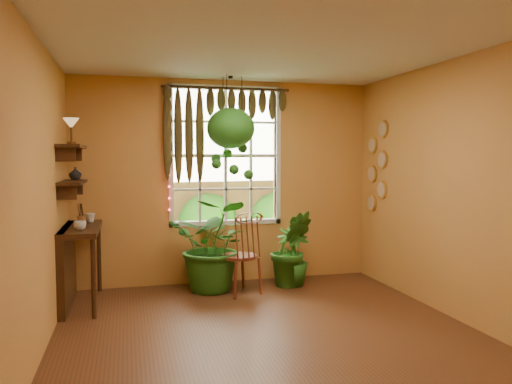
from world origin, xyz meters
TOP-DOWN VIEW (x-y plane):
  - floor at (0.00, 0.00)m, footprint 4.50×4.50m
  - ceiling at (0.00, 0.00)m, footprint 4.50×4.50m
  - wall_back at (0.00, 2.25)m, footprint 4.00×0.00m
  - wall_left at (-2.00, 0.00)m, footprint 0.00×4.50m
  - wall_right at (2.00, 0.00)m, footprint 0.00×4.50m
  - window at (0.00, 2.28)m, footprint 1.52×0.10m
  - valance_vine at (-0.08, 2.16)m, footprint 1.70×0.12m
  - string_lights at (-0.76, 2.19)m, footprint 0.03×0.03m
  - wall_plates at (1.98, 1.79)m, footprint 0.04×0.32m
  - counter_ledge at (-1.91, 1.60)m, footprint 0.40×1.20m
  - shelf_lower at (-1.88, 1.60)m, footprint 0.25×0.90m
  - shelf_upper at (-1.88, 1.60)m, footprint 0.25×0.90m
  - backyard at (0.24, 6.87)m, footprint 14.00×10.00m
  - windsor_chair at (0.05, 1.58)m, footprint 0.57×0.59m
  - potted_plant_left at (-0.24, 1.81)m, footprint 1.33×1.26m
  - potted_plant_mid at (0.77, 1.78)m, footprint 0.57×0.47m
  - potted_plant_right at (0.79, 1.81)m, footprint 0.44×0.44m
  - hanging_basket at (-0.01, 1.89)m, footprint 0.60×0.60m
  - cup_a at (-1.78, 1.28)m, footprint 0.16×0.16m
  - cup_b at (-1.72, 1.96)m, footprint 0.14×0.14m
  - brush_jar at (-1.80, 1.68)m, footprint 0.09×0.09m
  - shelf_vase at (-1.87, 1.87)m, footprint 0.19×0.19m
  - tiffany_lamp at (-1.86, 1.44)m, footprint 0.17×0.17m

SIDE VIEW (x-z plane):
  - floor at x=0.00m, z-range 0.00..0.00m
  - windsor_chair at x=0.05m, z-range -0.25..0.93m
  - potted_plant_right at x=0.79m, z-range 0.00..0.76m
  - potted_plant_mid at x=0.77m, z-range 0.00..0.99m
  - counter_ledge at x=-1.91m, z-range 0.10..1.00m
  - potted_plant_left at x=-0.24m, z-range 0.00..1.18m
  - cup_a at x=-1.78m, z-range 0.90..1.00m
  - cup_b at x=-1.72m, z-range 0.90..1.01m
  - brush_jar at x=-1.80m, z-range 0.87..1.19m
  - backyard at x=0.24m, z-range -4.72..7.28m
  - wall_back at x=0.00m, z-range -0.65..3.35m
  - wall_left at x=-2.00m, z-range -0.90..3.60m
  - wall_right at x=2.00m, z-range -0.90..3.60m
  - shelf_lower at x=-1.88m, z-range 1.38..1.42m
  - shelf_vase at x=-1.87m, z-range 1.42..1.57m
  - wall_plates at x=1.98m, z-range 1.00..2.10m
  - window at x=0.00m, z-range 0.77..2.63m
  - string_lights at x=-0.76m, z-range 0.98..2.52m
  - shelf_upper at x=-1.88m, z-range 1.78..1.82m
  - hanging_basket at x=-0.01m, z-range 1.29..2.62m
  - tiffany_lamp at x=-1.86m, z-range 1.89..2.17m
  - valance_vine at x=-0.08m, z-range 1.73..2.83m
  - ceiling at x=0.00m, z-range 2.70..2.70m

